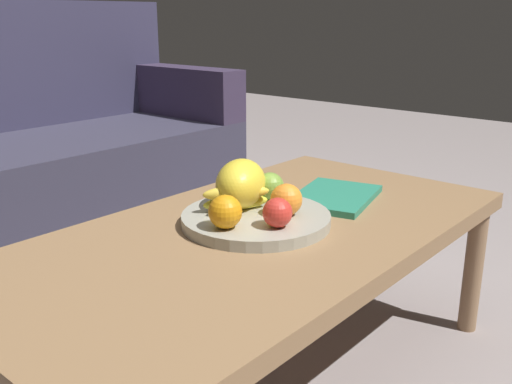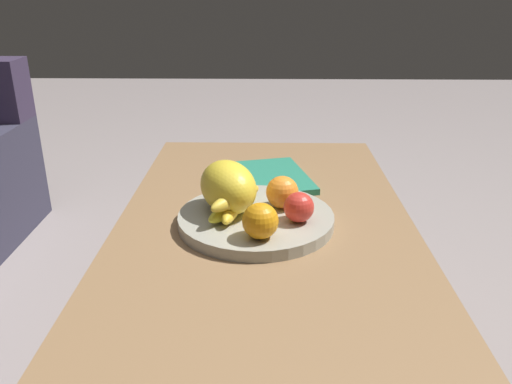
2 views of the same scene
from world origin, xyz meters
name	(u,v)px [view 1 (image 1 of 2)]	position (x,y,z in m)	size (l,w,h in m)	color
ground_plane	(257,384)	(0.00, 0.00, 0.00)	(8.00, 8.00, 0.00)	gray
coffee_table	(257,245)	(0.00, 0.00, 0.36)	(1.24, 0.64, 0.40)	olive
couch	(16,165)	(0.10, 1.28, 0.30)	(1.70, 0.70, 0.90)	#333143
fruit_bowl	(256,219)	(0.02, 0.02, 0.41)	(0.33, 0.33, 0.03)	#A1A090
melon_large_front	(241,183)	(0.03, 0.08, 0.48)	(0.16, 0.11, 0.11)	yellow
orange_front	(225,212)	(-0.09, 0.01, 0.46)	(0.07, 0.07, 0.07)	orange
orange_left	(286,200)	(0.06, -0.04, 0.46)	(0.07, 0.07, 0.07)	orange
apple_front	(270,186)	(0.12, 0.06, 0.45)	(0.07, 0.07, 0.07)	olive
apple_left	(277,213)	(-0.02, -0.07, 0.45)	(0.06, 0.06, 0.06)	red
banana_bunch	(236,199)	(0.01, 0.07, 0.45)	(0.16, 0.12, 0.06)	yellow
magazine	(334,197)	(0.28, -0.01, 0.40)	(0.25, 0.18, 0.02)	#297F63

